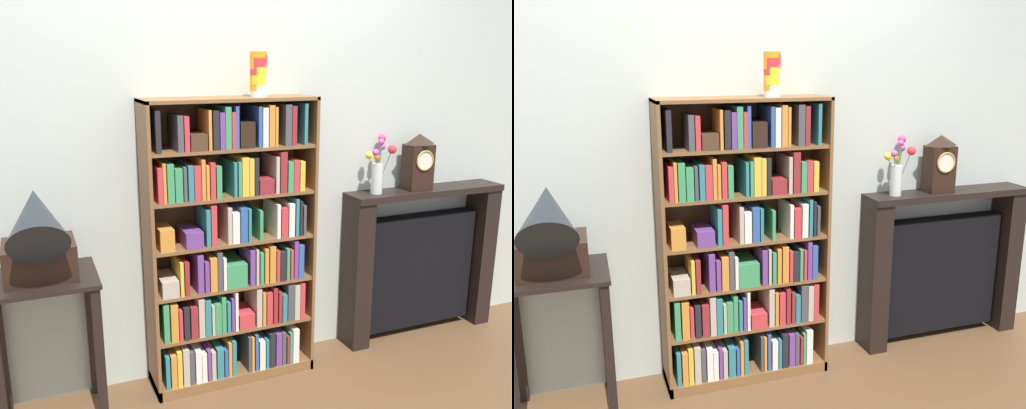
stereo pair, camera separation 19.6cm
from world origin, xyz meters
TOP-DOWN VIEW (x-y plane):
  - ground_plane at (0.00, 0.00)m, footprint 7.99×6.40m
  - wall_back at (0.18, 0.28)m, footprint 4.99×0.08m
  - bookshelf at (-0.00, 0.10)m, footprint 0.93×0.28m
  - cup_stack at (0.16, 0.07)m, footprint 0.09×0.09m
  - side_table_left at (-0.99, 0.03)m, footprint 0.51×0.43m
  - gramophone at (-0.99, -0.04)m, footprint 0.33×0.47m
  - fireplace_mantel at (1.34, 0.16)m, footprint 1.10×0.21m
  - mantel_clock at (1.27, 0.14)m, footprint 0.17×0.13m
  - flower_vase at (0.98, 0.14)m, footprint 0.16×0.17m

SIDE VIEW (x-z plane):
  - ground_plane at x=0.00m, z-range -0.02..0.00m
  - fireplace_mantel at x=1.34m, z-range -0.01..0.99m
  - side_table_left at x=-0.99m, z-range 0.16..0.94m
  - bookshelf at x=0.00m, z-range -0.06..1.54m
  - gramophone at x=-0.99m, z-range 0.74..1.28m
  - flower_vase at x=0.98m, z-range 0.98..1.34m
  - mantel_clock at x=1.27m, z-range 0.99..1.35m
  - wall_back at x=0.18m, z-range 0.00..2.60m
  - cup_stack at x=0.16m, z-range 1.60..1.83m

